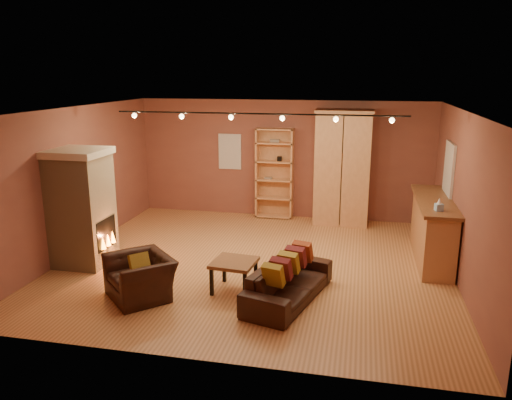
% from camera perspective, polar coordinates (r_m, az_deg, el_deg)
% --- Properties ---
extents(floor, '(7.00, 7.00, 0.00)m').
position_cam_1_polar(floor, '(9.27, -0.23, -7.28)').
color(floor, '#AB6B3C').
rests_on(floor, ground).
extents(ceiling, '(7.00, 7.00, 0.00)m').
position_cam_1_polar(ceiling, '(8.63, -0.24, 10.26)').
color(ceiling, brown).
rests_on(ceiling, back_wall).
extents(back_wall, '(7.00, 0.02, 2.80)m').
position_cam_1_polar(back_wall, '(11.98, 3.07, 4.65)').
color(back_wall, brown).
rests_on(back_wall, floor).
extents(left_wall, '(0.02, 6.50, 2.80)m').
position_cam_1_polar(left_wall, '(10.16, -19.92, 2.05)').
color(left_wall, brown).
rests_on(left_wall, floor).
extents(right_wall, '(0.02, 6.50, 2.80)m').
position_cam_1_polar(right_wall, '(8.81, 22.60, 0.01)').
color(right_wall, brown).
rests_on(right_wall, floor).
extents(fireplace, '(1.01, 0.98, 2.12)m').
position_cam_1_polar(fireplace, '(9.51, -19.26, -0.82)').
color(fireplace, '#C6B389').
rests_on(fireplace, floor).
extents(back_window, '(0.56, 0.04, 0.86)m').
position_cam_1_polar(back_window, '(12.20, -3.00, 5.55)').
color(back_window, silver).
rests_on(back_window, back_wall).
extents(bookcase, '(0.88, 0.34, 2.16)m').
position_cam_1_polar(bookcase, '(11.95, 2.17, 3.16)').
color(bookcase, tan).
rests_on(bookcase, floor).
extents(armoire, '(1.28, 0.73, 2.62)m').
position_cam_1_polar(armoire, '(11.53, 9.83, 3.65)').
color(armoire, tan).
rests_on(armoire, floor).
extents(bar_counter, '(0.65, 2.45, 1.17)m').
position_cam_1_polar(bar_counter, '(9.84, 19.52, -3.16)').
color(bar_counter, tan).
rests_on(bar_counter, floor).
extents(tissue_box, '(0.16, 0.16, 0.23)m').
position_cam_1_polar(tissue_box, '(8.88, 20.19, -0.58)').
color(tissue_box, '#90BDE6').
rests_on(tissue_box, bar_counter).
extents(right_window, '(0.05, 0.90, 1.00)m').
position_cam_1_polar(right_window, '(10.11, 21.20, 3.32)').
color(right_window, silver).
rests_on(right_window, right_wall).
extents(loveseat, '(1.06, 2.01, 0.79)m').
position_cam_1_polar(loveseat, '(7.76, 3.76, -8.63)').
color(loveseat, black).
rests_on(loveseat, floor).
extents(armchair, '(1.18, 1.18, 0.89)m').
position_cam_1_polar(armchair, '(8.01, -13.12, -7.82)').
color(armchair, black).
rests_on(armchair, floor).
extents(coffee_table, '(0.72, 0.72, 0.50)m').
position_cam_1_polar(coffee_table, '(8.04, -2.52, -7.47)').
color(coffee_table, brown).
rests_on(coffee_table, floor).
extents(track_rail, '(5.20, 0.09, 0.13)m').
position_cam_1_polar(track_rail, '(8.84, 0.04, 9.62)').
color(track_rail, black).
rests_on(track_rail, ceiling).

